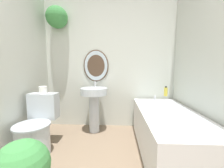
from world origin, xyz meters
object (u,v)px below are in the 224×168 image
object	(u,v)px
toilet	(36,129)
toilet_paper_roll	(43,90)
bathtub	(168,131)
shampoo_bottle	(166,92)
pedestal_sink	(94,101)

from	to	relation	value
toilet	toilet_paper_roll	world-z (taller)	toilet_paper_roll
bathtub	shampoo_bottle	world-z (taller)	shampoo_bottle
pedestal_sink	toilet	bearing A→B (deg)	-136.76
pedestal_sink	toilet_paper_roll	bearing A→B (deg)	-148.18
bathtub	shampoo_bottle	size ratio (longest dim) A/B	9.04
bathtub	toilet	bearing A→B (deg)	-177.86
toilet_paper_roll	shampoo_bottle	bearing A→B (deg)	14.85
pedestal_sink	shampoo_bottle	size ratio (longest dim) A/B	5.07
bathtub	shampoo_bottle	bearing A→B (deg)	74.75
pedestal_sink	shampoo_bottle	xyz separation A→B (m)	(1.25, 0.10, 0.17)
toilet	shampoo_bottle	size ratio (longest dim) A/B	4.35
toilet	pedestal_sink	distance (m)	0.94
bathtub	toilet_paper_roll	size ratio (longest dim) A/B	14.18
toilet	bathtub	world-z (taller)	toilet
bathtub	toilet_paper_roll	xyz separation A→B (m)	(-1.73, 0.15, 0.51)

